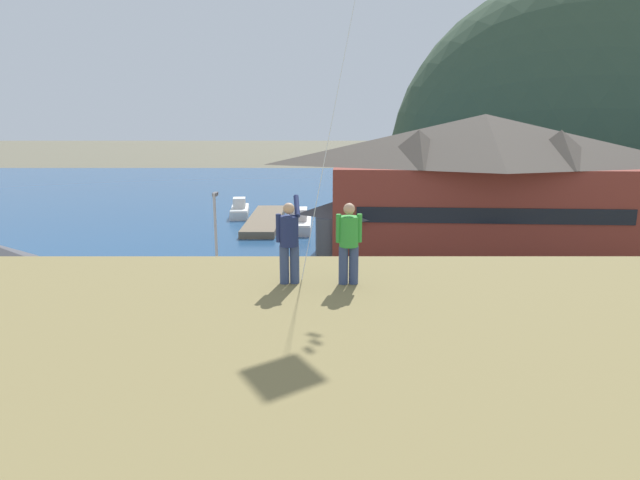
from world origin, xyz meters
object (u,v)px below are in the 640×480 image
(parked_car_mid_row_near, at_px, (122,352))
(parking_light_pole, at_px, (216,235))
(wharf_dock, at_px, (266,220))
(parked_car_lone_by_shed, at_px, (291,307))
(parked_car_mid_row_far, at_px, (107,296))
(parked_car_front_row_red, at_px, (591,301))
(parked_car_front_row_silver, at_px, (350,345))
(harbor_lodge, at_px, (482,182))
(moored_boat_wharfside, at_px, (240,210))
(storage_shed_waterside, at_px, (355,225))
(person_kite_flyer, at_px, (289,240))
(moored_boat_outer_mooring, at_px, (299,222))
(person_companion, at_px, (349,241))

(parked_car_mid_row_near, height_order, parking_light_pole, parking_light_pole)
(wharf_dock, height_order, parking_light_pole, parking_light_pole)
(parked_car_lone_by_shed, distance_m, parked_car_mid_row_far, 10.22)
(parked_car_mid_row_far, bearing_deg, parked_car_front_row_red, -2.00)
(wharf_dock, relative_size, parked_car_front_row_silver, 3.64)
(harbor_lodge, height_order, parked_car_mid_row_far, harbor_lodge)
(parked_car_front_row_silver, bearing_deg, parked_car_mid_row_far, 153.46)
(parked_car_front_row_red, bearing_deg, parked_car_lone_by_shed, -176.53)
(moored_boat_wharfside, xyz_separation_m, parked_car_mid_row_near, (0.86, -37.45, 0.34))
(parked_car_mid_row_far, distance_m, parked_car_mid_row_near, 7.89)
(storage_shed_waterside, relative_size, parked_car_mid_row_far, 1.50)
(storage_shed_waterside, height_order, parked_car_front_row_red, storage_shed_waterside)
(parked_car_lone_by_shed, relative_size, person_kite_flyer, 2.31)
(wharf_dock, relative_size, parked_car_front_row_red, 3.64)
(parked_car_front_row_silver, bearing_deg, storage_shed_waterside, 85.76)
(parked_car_front_row_red, bearing_deg, moored_boat_wharfside, 126.42)
(wharf_dock, distance_m, person_kite_flyer, 43.09)
(parked_car_front_row_red, xyz_separation_m, person_kite_flyer, (-14.80, -15.03, 6.65))
(moored_boat_wharfside, distance_m, parked_car_front_row_silver, 38.13)
(storage_shed_waterside, relative_size, parked_car_lone_by_shed, 1.51)
(person_kite_flyer, bearing_deg, moored_boat_outer_mooring, 92.13)
(parked_car_lone_by_shed, xyz_separation_m, person_companion, (2.08, -14.13, 6.64))
(wharf_dock, xyz_separation_m, parked_car_front_row_silver, (6.93, -32.61, 0.71))
(storage_shed_waterside, distance_m, parked_car_lone_by_shed, 14.73)
(parked_car_mid_row_far, relative_size, person_kite_flyer, 2.33)
(storage_shed_waterside, height_order, wharf_dock, storage_shed_waterside)
(wharf_dock, height_order, parked_car_mid_row_far, parked_car_mid_row_far)
(wharf_dock, bearing_deg, parking_light_pole, -91.20)
(moored_boat_outer_mooring, xyz_separation_m, person_companion, (2.71, -39.18, 6.98))
(person_kite_flyer, bearing_deg, person_companion, -2.13)
(moored_boat_outer_mooring, xyz_separation_m, person_kite_flyer, (1.45, -39.14, 7.00))
(storage_shed_waterside, distance_m, parked_car_mid_row_near, 22.12)
(storage_shed_waterside, relative_size, wharf_dock, 0.42)
(moored_boat_wharfside, xyz_separation_m, parked_car_front_row_silver, (10.17, -36.75, 0.34))
(parking_light_pole, bearing_deg, moored_boat_wharfside, 95.85)
(parked_car_lone_by_shed, bearing_deg, parked_car_mid_row_far, 169.60)
(moored_boat_wharfside, relative_size, parking_light_pole, 0.99)
(wharf_dock, xyz_separation_m, parked_car_mid_row_near, (-2.38, -33.31, 0.71))
(wharf_dock, height_order, person_companion, person_companion)
(wharf_dock, distance_m, moored_boat_wharfside, 5.27)
(storage_shed_waterside, height_order, moored_boat_wharfside, storage_shed_waterside)
(person_companion, bearing_deg, parked_car_mid_row_far, 127.21)
(parked_car_lone_by_shed, height_order, person_companion, person_companion)
(person_kite_flyer, bearing_deg, parked_car_lone_by_shed, 93.34)
(parking_light_pole, relative_size, person_companion, 3.49)
(moored_boat_outer_mooring, distance_m, parked_car_mid_row_far, 25.05)
(moored_boat_wharfside, bearing_deg, harbor_lodge, -38.79)
(wharf_dock, xyz_separation_m, parked_car_front_row_red, (19.83, -27.13, 0.71))
(parked_car_lone_by_shed, height_order, parked_car_mid_row_near, same)
(storage_shed_waterside, relative_size, person_companion, 3.71)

